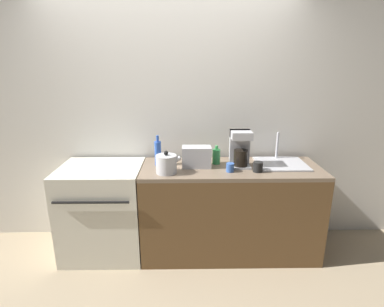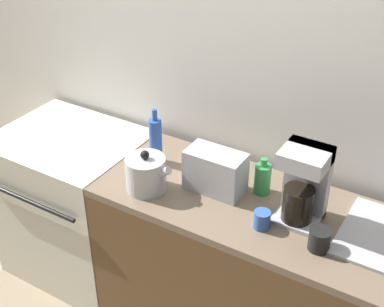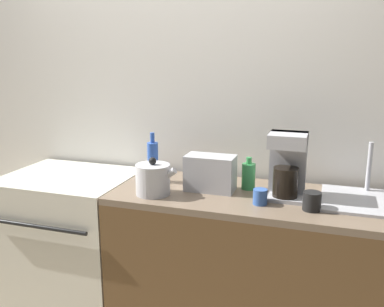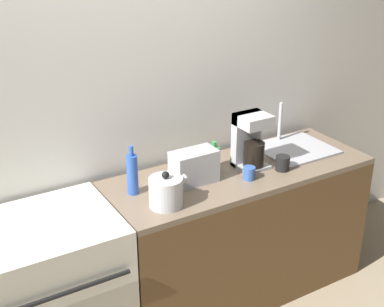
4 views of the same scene
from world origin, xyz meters
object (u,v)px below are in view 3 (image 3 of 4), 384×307
(bottle_blue, at_px, (153,161))
(cup_blue, at_px, (260,197))
(bottle_green, at_px, (248,176))
(cup_black, at_px, (312,201))
(stove, at_px, (73,241))
(toaster, at_px, (210,173))
(coffee_maker, at_px, (287,165))
(kettle, at_px, (153,179))

(bottle_blue, bearing_deg, cup_blue, -16.25)
(bottle_green, distance_m, cup_blue, 0.25)
(cup_blue, height_order, cup_black, cup_black)
(cup_black, bearing_deg, stove, 174.54)
(toaster, height_order, cup_black, toaster)
(coffee_maker, height_order, cup_black, coffee_maker)
(toaster, height_order, cup_blue, toaster)
(bottle_blue, height_order, cup_black, bottle_blue)
(stove, relative_size, bottle_blue, 3.09)
(kettle, bearing_deg, cup_blue, 2.34)
(kettle, distance_m, toaster, 0.32)
(toaster, distance_m, cup_black, 0.57)
(stove, relative_size, cup_black, 9.82)
(kettle, height_order, cup_black, kettle)
(toaster, xyz_separation_m, bottle_blue, (-0.36, 0.06, 0.02))
(coffee_maker, relative_size, bottle_green, 1.91)
(toaster, xyz_separation_m, cup_black, (0.55, -0.14, -0.05))
(cup_black, bearing_deg, cup_blue, 179.05)
(coffee_maker, height_order, bottle_green, coffee_maker)
(bottle_blue, bearing_deg, kettle, -67.05)
(bottle_green, height_order, cup_black, bottle_green)
(kettle, distance_m, bottle_blue, 0.24)
(coffee_maker, xyz_separation_m, cup_black, (0.14, -0.15, -0.13))
(coffee_maker, xyz_separation_m, bottle_green, (-0.21, 0.08, -0.10))
(kettle, height_order, coffee_maker, coffee_maker)
(stove, relative_size, coffee_maker, 2.60)
(coffee_maker, bearing_deg, stove, -179.50)
(coffee_maker, distance_m, cup_black, 0.24)
(kettle, bearing_deg, coffee_maker, 14.03)
(toaster, xyz_separation_m, coffee_maker, (0.41, 0.01, 0.08))
(kettle, relative_size, coffee_maker, 0.67)
(bottle_green, relative_size, cup_black, 1.97)
(toaster, distance_m, bottle_blue, 0.37)
(bottle_green, distance_m, cup_black, 0.42)
(kettle, distance_m, coffee_maker, 0.71)
(bottle_green, bearing_deg, coffee_maker, -20.29)
(cup_blue, relative_size, cup_black, 0.86)
(bottle_green, bearing_deg, cup_black, -33.06)
(bottle_blue, bearing_deg, stove, -173.92)
(stove, xyz_separation_m, cup_black, (1.46, -0.14, 0.48))
(toaster, bearing_deg, stove, -179.95)
(stove, bearing_deg, kettle, -13.99)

